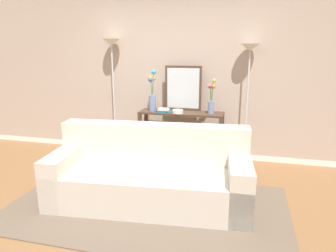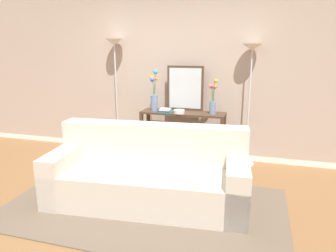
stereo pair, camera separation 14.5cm
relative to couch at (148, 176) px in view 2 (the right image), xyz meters
name	(u,v)px [view 2 (the right image)]	position (x,y,z in m)	size (l,w,h in m)	color
ground_plane	(126,206)	(-0.22, -0.19, -0.32)	(16.00, 16.00, 0.02)	brown
back_wall	(172,68)	(-0.22, 1.79, 1.14)	(12.00, 0.15, 2.90)	white
area_rug	(145,207)	(0.01, -0.16, -0.31)	(3.13, 1.80, 0.01)	brown
couch	(148,176)	(0.00, 0.00, 0.00)	(2.33, 1.11, 0.88)	beige
console_table	(183,128)	(0.06, 1.41, 0.24)	(1.30, 0.37, 0.80)	#473323
floor_lamp_left	(115,65)	(-1.12, 1.54, 1.19)	(0.28, 0.28, 1.91)	silver
floor_lamp_right	(251,71)	(1.04, 1.54, 1.12)	(0.28, 0.28, 1.83)	silver
wall_mirror	(185,88)	(0.06, 1.56, 0.84)	(0.58, 0.02, 0.70)	#473323
vase_tall_flowers	(154,96)	(-0.40, 1.39, 0.72)	(0.11, 0.13, 0.64)	#6B84AD
vase_short_flowers	(213,100)	(0.52, 1.40, 0.70)	(0.12, 0.12, 0.52)	#6B84AD
fruit_bowl	(179,112)	(0.03, 1.29, 0.52)	(0.17, 0.17, 0.06)	silver
book_stack	(165,111)	(-0.19, 1.31, 0.52)	(0.22, 0.16, 0.06)	#1E7075
book_row_under_console	(162,156)	(-0.28, 1.41, -0.25)	(0.39, 0.18, 0.13)	#6B3360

